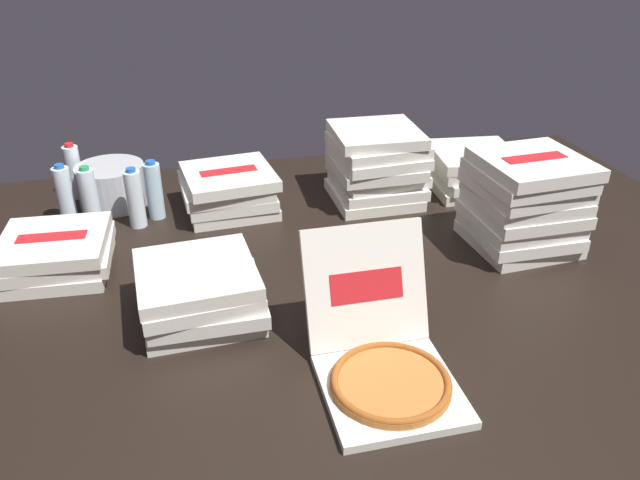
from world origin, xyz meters
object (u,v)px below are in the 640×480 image
object	(u,v)px
water_bottle_2	(74,172)
water_bottle_3	(90,197)
pizza_stack_left_near	(376,165)
pizza_stack_right_mid	(473,169)
water_bottle_0	(135,199)
water_bottle_4	(154,191)
pizza_stack_right_far	(56,254)
pizza_stack_left_far	(200,292)
pizza_stack_left_mid	(524,203)
open_pizza_box	(383,357)
water_bottle_1	(65,195)
pizza_stack_center_near	(229,190)
ice_bucket	(112,185)

from	to	relation	value
water_bottle_2	water_bottle_3	bearing A→B (deg)	-73.43
water_bottle_3	pizza_stack_left_near	bearing A→B (deg)	-1.45
water_bottle_3	water_bottle_2	bearing A→B (deg)	106.57
pizza_stack_right_mid	water_bottle_2	world-z (taller)	water_bottle_2
water_bottle_0	water_bottle_4	xyz separation A→B (m)	(0.07, 0.06, 0.00)
water_bottle_0	pizza_stack_right_far	bearing A→B (deg)	-132.70
pizza_stack_left_far	pizza_stack_left_mid	world-z (taller)	pizza_stack_left_mid
pizza_stack_right_far	pizza_stack_left_far	xyz separation A→B (m)	(0.46, -0.38, 0.02)
pizza_stack_left_mid	water_bottle_0	distance (m)	1.44
water_bottle_2	pizza_stack_left_near	bearing A→B (deg)	-14.08
open_pizza_box	water_bottle_1	bearing A→B (deg)	127.97
pizza_stack_left_far	water_bottle_3	distance (m)	0.81
pizza_stack_center_near	water_bottle_2	world-z (taller)	water_bottle_2
pizza_stack_left_far	water_bottle_4	distance (m)	0.74
pizza_stack_center_near	water_bottle_3	xyz separation A→B (m)	(-0.53, -0.00, 0.03)
pizza_stack_left_mid	pizza_stack_center_near	distance (m)	1.14
open_pizza_box	water_bottle_0	size ratio (longest dim) A/B	2.00
pizza_stack_right_far	pizza_stack_right_mid	xyz separation A→B (m)	(1.68, 0.32, 0.02)
pizza_stack_left_mid	pizza_stack_right_mid	world-z (taller)	pizza_stack_left_mid
pizza_stack_right_mid	water_bottle_4	world-z (taller)	water_bottle_4
ice_bucket	water_bottle_0	distance (m)	0.25
pizza_stack_left_mid	water_bottle_4	world-z (taller)	pizza_stack_left_mid
pizza_stack_left_mid	water_bottle_0	size ratio (longest dim) A/B	1.61
open_pizza_box	ice_bucket	size ratio (longest dim) A/B	1.75
pizza_stack_right_far	pizza_stack_left_mid	size ratio (longest dim) A/B	0.96
pizza_stack_left_near	water_bottle_2	size ratio (longest dim) A/B	1.62
pizza_stack_left_mid	water_bottle_1	size ratio (longest dim) A/B	1.61
pizza_stack_left_far	water_bottle_1	bearing A→B (deg)	121.08
open_pizza_box	water_bottle_4	bearing A→B (deg)	117.00
pizza_stack_center_near	water_bottle_2	size ratio (longest dim) A/B	1.62
pizza_stack_center_near	water_bottle_3	bearing A→B (deg)	-179.76
ice_bucket	water_bottle_4	world-z (taller)	water_bottle_4
ice_bucket	pizza_stack_left_near	bearing A→B (deg)	-10.34
pizza_stack_left_mid	water_bottle_2	distance (m)	1.81
water_bottle_3	pizza_stack_right_mid	bearing A→B (deg)	-0.76
water_bottle_0	pizza_stack_left_mid	bearing A→B (deg)	-19.76
pizza_stack_left_far	water_bottle_2	distance (m)	1.10
water_bottle_0	water_bottle_3	size ratio (longest dim) A/B	1.00
water_bottle_2	water_bottle_4	xyz separation A→B (m)	(0.33, -0.28, 0.00)
pizza_stack_right_far	pizza_stack_center_near	world-z (taller)	pizza_stack_center_near
water_bottle_4	pizza_stack_center_near	bearing A→B (deg)	-0.00
water_bottle_4	pizza_stack_left_near	bearing A→B (deg)	-1.98
pizza_stack_left_near	pizza_stack_center_near	bearing A→B (deg)	177.09
water_bottle_3	water_bottle_4	world-z (taller)	same
pizza_stack_right_mid	water_bottle_0	size ratio (longest dim) A/B	1.58
open_pizza_box	pizza_stack_left_mid	world-z (taller)	pizza_stack_left_mid
water_bottle_2	water_bottle_3	size ratio (longest dim) A/B	1.00
pizza_stack_left_mid	ice_bucket	world-z (taller)	pizza_stack_left_mid
pizza_stack_right_far	water_bottle_0	distance (m)	0.39
open_pizza_box	water_bottle_0	xyz separation A→B (m)	(-0.64, 1.06, 0.05)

